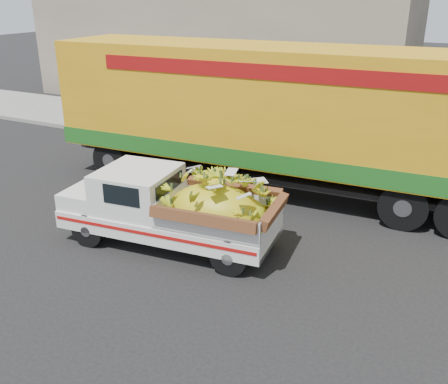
% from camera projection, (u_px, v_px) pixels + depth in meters
% --- Properties ---
extents(ground, '(100.00, 100.00, 0.00)m').
position_uv_depth(ground, '(247.00, 259.00, 10.12)').
color(ground, black).
rests_on(ground, ground).
extents(curb, '(60.00, 0.25, 0.15)m').
position_uv_depth(curb, '(331.00, 166.00, 15.21)').
color(curb, gray).
rests_on(curb, ground).
extents(sidewalk, '(60.00, 4.00, 0.14)m').
position_uv_depth(sidewalk, '(348.00, 149.00, 16.94)').
color(sidewalk, gray).
rests_on(sidewalk, ground).
extents(building_left, '(18.00, 6.00, 5.00)m').
position_uv_depth(building_left, '(220.00, 47.00, 24.27)').
color(building_left, gray).
rests_on(building_left, ground).
extents(pickup_truck, '(4.68, 2.10, 1.59)m').
position_uv_depth(pickup_truck, '(184.00, 209.00, 10.31)').
color(pickup_truck, black).
rests_on(pickup_truck, ground).
extents(semi_trailer, '(12.03, 3.00, 3.80)m').
position_uv_depth(semi_trailer, '(275.00, 113.00, 12.82)').
color(semi_trailer, black).
rests_on(semi_trailer, ground).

